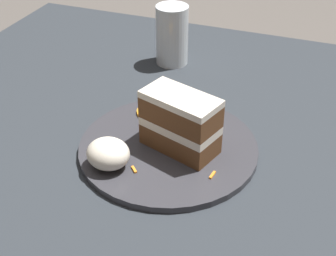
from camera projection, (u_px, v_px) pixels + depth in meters
ground_plane at (138, 155)px, 0.81m from camera, size 6.00×6.00×0.00m
dining_table at (138, 149)px, 0.80m from camera, size 1.02×1.05×0.03m
plate at (168, 148)px, 0.77m from camera, size 0.29×0.29×0.01m
cake_slice at (181, 121)px, 0.74m from camera, size 0.13×0.10×0.10m
cream_dollop at (108, 154)px, 0.71m from camera, size 0.07×0.06×0.05m
orange_garnish at (153, 111)px, 0.85m from camera, size 0.07×0.07×0.01m
carrot_shreds_scatter at (161, 142)px, 0.77m from camera, size 0.19×0.20×0.00m
drinking_glass at (172, 39)px, 1.01m from camera, size 0.07×0.07×0.13m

